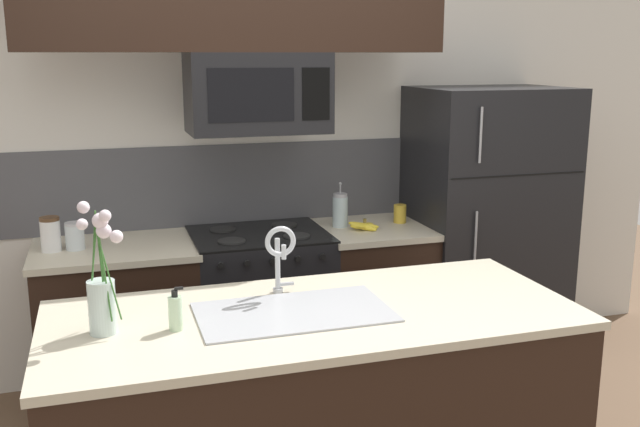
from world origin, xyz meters
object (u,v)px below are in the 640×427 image
(stove_range, at_px, (261,310))
(coffee_tin, at_px, (400,214))
(banana_bunch, at_px, (365,226))
(sink_faucet, at_px, (280,251))
(refrigerator, at_px, (483,226))
(storage_jar_tall, at_px, (51,234))
(french_press, at_px, (340,210))
(dish_soap_bottle, at_px, (175,312))
(flower_vase, at_px, (102,292))
(storage_jar_medium, at_px, (75,236))
(microwave, at_px, (257,93))

(stove_range, height_order, coffee_tin, coffee_tin)
(banana_bunch, height_order, sink_faucet, sink_faucet)
(banana_bunch, bearing_deg, refrigerator, 5.51)
(storage_jar_tall, height_order, french_press, french_press)
(coffee_tin, bearing_deg, storage_jar_tall, -178.48)
(sink_faucet, height_order, dish_soap_bottle, sink_faucet)
(coffee_tin, xyz_separation_m, flower_vase, (-1.74, -1.29, 0.10))
(dish_soap_bottle, bearing_deg, refrigerator, 32.65)
(flower_vase, bearing_deg, storage_jar_medium, 95.80)
(storage_jar_tall, bearing_deg, french_press, 2.24)
(refrigerator, height_order, storage_jar_medium, refrigerator)
(storage_jar_tall, height_order, banana_bunch, storage_jar_tall)
(banana_bunch, bearing_deg, microwave, 176.36)
(stove_range, distance_m, microwave, 1.24)
(sink_faucet, bearing_deg, french_press, 59.61)
(sink_faucet, bearing_deg, microwave, 82.22)
(refrigerator, height_order, sink_faucet, refrigerator)
(sink_faucet, xyz_separation_m, dish_soap_bottle, (-0.46, -0.26, -0.13))
(stove_range, xyz_separation_m, coffee_tin, (0.88, 0.05, 0.50))
(coffee_tin, relative_size, sink_faucet, 0.36)
(stove_range, relative_size, storage_jar_tall, 5.14)
(flower_vase, bearing_deg, microwave, 54.99)
(refrigerator, xyz_separation_m, flower_vase, (-2.30, -1.26, 0.21))
(french_press, distance_m, coffee_tin, 0.38)
(banana_bunch, bearing_deg, storage_jar_medium, 177.97)
(refrigerator, bearing_deg, microwave, -178.37)
(stove_range, height_order, storage_jar_tall, storage_jar_tall)
(coffee_tin, height_order, flower_vase, flower_vase)
(microwave, distance_m, dish_soap_bottle, 1.58)
(french_press, distance_m, dish_soap_bottle, 1.74)
(refrigerator, bearing_deg, storage_jar_tall, -179.49)
(stove_range, relative_size, flower_vase, 1.92)
(refrigerator, xyz_separation_m, dish_soap_bottle, (-2.04, -1.31, 0.12))
(stove_range, relative_size, microwave, 1.25)
(banana_bunch, xyz_separation_m, french_press, (-0.11, 0.12, 0.08))
(french_press, bearing_deg, microwave, -170.84)
(sink_faucet, relative_size, flower_vase, 0.63)
(refrigerator, relative_size, storage_jar_medium, 11.92)
(microwave, bearing_deg, sink_faucet, -97.78)
(banana_bunch, xyz_separation_m, dish_soap_bottle, (-1.21, -1.23, 0.05))
(sink_faucet, bearing_deg, banana_bunch, 52.32)
(flower_vase, bearing_deg, sink_faucet, 16.40)
(french_press, xyz_separation_m, coffee_tin, (0.38, -0.01, -0.04))
(coffee_tin, bearing_deg, storage_jar_medium, -178.36)
(microwave, bearing_deg, refrigerator, 1.63)
(storage_jar_tall, bearing_deg, storage_jar_medium, -0.37)
(banana_bunch, height_order, coffee_tin, coffee_tin)
(storage_jar_medium, xyz_separation_m, flower_vase, (0.13, -1.24, 0.09))
(storage_jar_medium, bearing_deg, dish_soap_bottle, -73.53)
(microwave, height_order, banana_bunch, microwave)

